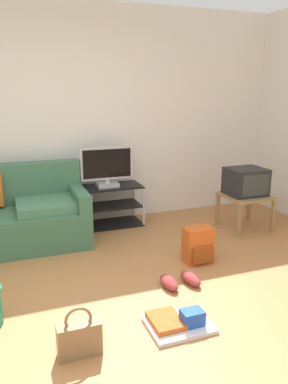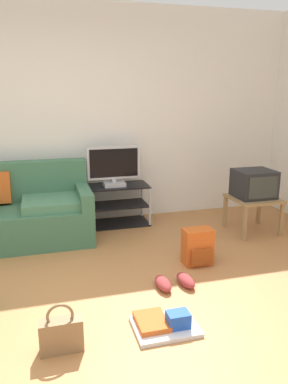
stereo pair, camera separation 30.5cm
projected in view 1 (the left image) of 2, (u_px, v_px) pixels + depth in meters
The scene contains 11 objects.
ground_plane at pixel (108, 330), 2.73m from camera, with size 9.00×9.80×0.02m, color #B27542.
wall_back at pixel (52, 118), 4.60m from camera, with size 9.00×0.10×2.70m, color silver.
couch at pixel (4, 217), 4.14m from camera, with size 1.77×0.84×0.87m.
tv_stand at pixel (107, 206), 4.79m from camera, with size 0.87×0.42×0.51m.
flat_tv at pixel (107, 167), 4.64m from camera, with size 0.66×0.22×0.50m.
side_table at pixel (245, 200), 4.64m from camera, with size 0.54×0.54×0.43m.
crt_tv at pixel (246, 182), 4.60m from camera, with size 0.44×0.40×0.33m.
backpack at pixel (198, 245), 3.77m from camera, with size 0.29×0.25×0.36m.
handbag at pixel (79, 338), 2.43m from camera, with size 0.28×0.11×0.35m.
sneakers_pair at pixel (180, 280), 3.34m from camera, with size 0.35×0.28×0.09m.
floor_tray at pixel (178, 322), 2.74m from camera, with size 0.46×0.35×0.14m.
Camera 1 is at (-0.59, -2.33, 1.66)m, focal length 35.41 mm.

